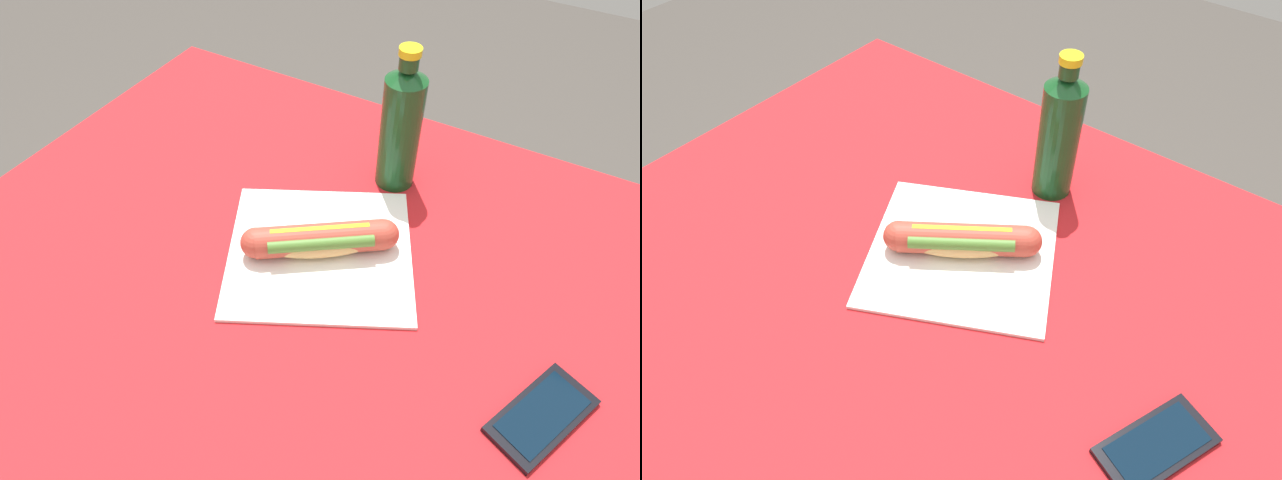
# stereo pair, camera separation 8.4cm
# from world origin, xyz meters

# --- Properties ---
(ground_plane) EXTENTS (6.00, 6.00, 0.00)m
(ground_plane) POSITION_xyz_m (0.00, 0.00, 0.00)
(ground_plane) COLOR #47423D
(ground_plane) RESTS_ON ground
(dining_table) EXTENTS (1.26, 0.95, 0.76)m
(dining_table) POSITION_xyz_m (0.00, 0.00, 0.64)
(dining_table) COLOR brown
(dining_table) RESTS_ON ground
(paper_wrapper) EXTENTS (0.38, 0.37, 0.01)m
(paper_wrapper) POSITION_xyz_m (0.04, -0.05, 0.76)
(paper_wrapper) COLOR white
(paper_wrapper) RESTS_ON dining_table
(hot_dog) EXTENTS (0.21, 0.16, 0.05)m
(hot_dog) POSITION_xyz_m (0.04, -0.05, 0.79)
(hot_dog) COLOR tan
(hot_dog) RESTS_ON paper_wrapper
(cell_phone) EXTENTS (0.12, 0.16, 0.01)m
(cell_phone) POSITION_xyz_m (-0.33, 0.05, 0.76)
(cell_phone) COLOR black
(cell_phone) RESTS_ON dining_table
(soda_bottle) EXTENTS (0.07, 0.07, 0.25)m
(soda_bottle) POSITION_xyz_m (0.01, -0.27, 0.87)
(soda_bottle) COLOR #14471E
(soda_bottle) RESTS_ON dining_table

